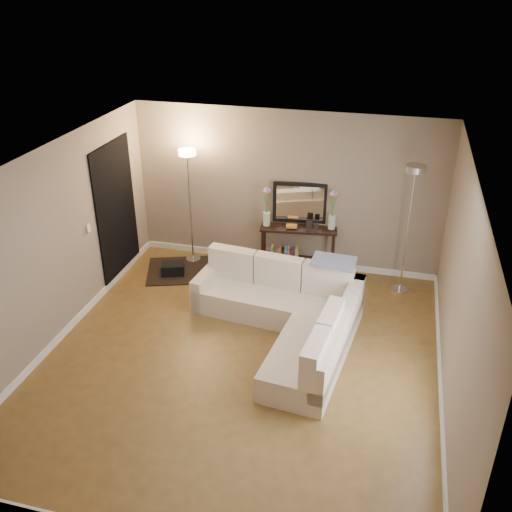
% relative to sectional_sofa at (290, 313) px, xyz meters
% --- Properties ---
extents(floor, '(5.00, 5.50, 0.01)m').
position_rel_sectional_sofa_xyz_m(floor, '(-0.49, -0.75, -0.31)').
color(floor, brown).
rests_on(floor, ground).
extents(ceiling, '(5.00, 5.50, 0.01)m').
position_rel_sectional_sofa_xyz_m(ceiling, '(-0.49, -0.75, 2.30)').
color(ceiling, white).
rests_on(ceiling, ground).
extents(wall_back, '(5.00, 0.02, 2.60)m').
position_rel_sectional_sofa_xyz_m(wall_back, '(-0.49, 2.01, 0.99)').
color(wall_back, gray).
rests_on(wall_back, ground).
extents(wall_front, '(5.00, 0.02, 2.60)m').
position_rel_sectional_sofa_xyz_m(wall_front, '(-0.49, -3.51, 0.99)').
color(wall_front, gray).
rests_on(wall_front, ground).
extents(wall_left, '(0.02, 5.50, 2.60)m').
position_rel_sectional_sofa_xyz_m(wall_left, '(-3.00, -0.75, 0.99)').
color(wall_left, gray).
rests_on(wall_left, ground).
extents(wall_right, '(0.02, 5.50, 2.60)m').
position_rel_sectional_sofa_xyz_m(wall_right, '(2.02, -0.75, 0.99)').
color(wall_right, gray).
rests_on(wall_right, ground).
extents(baseboard_back, '(5.00, 0.03, 0.10)m').
position_rel_sectional_sofa_xyz_m(baseboard_back, '(-0.49, 1.99, -0.26)').
color(baseboard_back, white).
rests_on(baseboard_back, ground).
extents(baseboard_left, '(0.03, 5.50, 0.10)m').
position_rel_sectional_sofa_xyz_m(baseboard_left, '(-2.97, -0.75, -0.26)').
color(baseboard_left, white).
rests_on(baseboard_left, ground).
extents(baseboard_right, '(0.03, 5.50, 0.10)m').
position_rel_sectional_sofa_xyz_m(baseboard_right, '(2.00, -0.75, -0.26)').
color(baseboard_right, white).
rests_on(baseboard_right, ground).
extents(doorway, '(0.02, 1.20, 2.20)m').
position_rel_sectional_sofa_xyz_m(doorway, '(-2.97, 0.95, 0.79)').
color(doorway, black).
rests_on(doorway, ground).
extents(switch_plate, '(0.02, 0.08, 0.12)m').
position_rel_sectional_sofa_xyz_m(switch_plate, '(-2.97, 0.10, 0.89)').
color(switch_plate, white).
rests_on(switch_plate, ground).
extents(sectional_sofa, '(2.44, 2.52, 0.83)m').
position_rel_sectional_sofa_xyz_m(sectional_sofa, '(0.00, 0.00, 0.00)').
color(sectional_sofa, beige).
rests_on(sectional_sofa, floor).
extents(throw_blanket, '(0.62, 0.38, 0.08)m').
position_rel_sectional_sofa_xyz_m(throw_blanket, '(0.50, 0.52, 0.60)').
color(throw_blanket, gray).
rests_on(throw_blanket, sectional_sofa).
extents(console_table, '(1.26, 0.48, 0.76)m').
position_rel_sectional_sofa_xyz_m(console_table, '(-0.31, 1.80, 0.12)').
color(console_table, black).
rests_on(console_table, floor).
extents(leaning_mirror, '(0.87, 0.15, 0.68)m').
position_rel_sectional_sofa_xyz_m(leaning_mirror, '(-0.25, 1.96, 0.82)').
color(leaning_mirror, black).
rests_on(leaning_mirror, console_table).
extents(table_decor, '(0.53, 0.13, 0.12)m').
position_rel_sectional_sofa_xyz_m(table_decor, '(-0.23, 1.77, 0.50)').
color(table_decor, orange).
rests_on(table_decor, console_table).
extents(flower_vase_left, '(0.15, 0.13, 0.65)m').
position_rel_sectional_sofa_xyz_m(flower_vase_left, '(-0.75, 1.74, 0.74)').
color(flower_vase_left, silver).
rests_on(flower_vase_left, console_table).
extents(flower_vase_right, '(0.15, 0.13, 0.65)m').
position_rel_sectional_sofa_xyz_m(flower_vase_right, '(0.29, 1.87, 0.74)').
color(flower_vase_right, silver).
rests_on(flower_vase_right, console_table).
extents(floor_lamp_lit, '(0.35, 0.35, 1.95)m').
position_rel_sectional_sofa_xyz_m(floor_lamp_lit, '(-2.02, 1.68, 1.07)').
color(floor_lamp_lit, silver).
rests_on(floor_lamp_lit, floor).
extents(floor_lamp_unlit, '(0.36, 0.36, 2.03)m').
position_rel_sectional_sofa_xyz_m(floor_lamp_unlit, '(1.45, 1.53, 1.13)').
color(floor_lamp_unlit, silver).
rests_on(floor_lamp_unlit, floor).
extents(charcoal_rug, '(1.52, 1.32, 0.02)m').
position_rel_sectional_sofa_xyz_m(charcoal_rug, '(-2.00, 1.30, -0.30)').
color(charcoal_rug, black).
rests_on(charcoal_rug, floor).
extents(black_bag, '(0.42, 0.36, 0.23)m').
position_rel_sectional_sofa_xyz_m(black_bag, '(-2.17, 1.13, -0.23)').
color(black_bag, black).
rests_on(black_bag, charcoal_rug).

